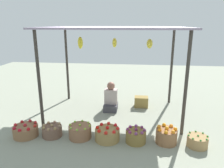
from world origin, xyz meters
TOP-DOWN VIEW (x-y plane):
  - ground_plane at (0.00, 0.00)m, footprint 14.00×14.00m
  - market_stall_structure at (-0.00, 0.01)m, footprint 3.39×2.22m
  - vendor_person at (-0.12, 0.21)m, footprint 0.36×0.44m
  - basket_red_apples at (-1.72, -1.41)m, footprint 0.51×0.51m
  - basket_potatoes at (-1.17, -1.36)m, footprint 0.41×0.41m
  - basket_limes at (-0.57, -1.35)m, footprint 0.46×0.46m
  - basket_red_tomatoes at (0.00, -1.38)m, footprint 0.50×0.50m
  - basket_purple_onions at (0.57, -1.39)m, footprint 0.40×0.40m
  - basket_oranges at (1.17, -1.35)m, footprint 0.41×0.41m
  - basket_green_chilies at (1.75, -1.41)m, footprint 0.39×0.39m
  - wooden_crate_near_vendor at (0.71, 0.52)m, footprint 0.38×0.27m

SIDE VIEW (x-z plane):
  - ground_plane at x=0.00m, z-range 0.00..0.00m
  - basket_green_chilies at x=1.75m, z-range -0.01..0.23m
  - basket_red_apples at x=-1.72m, z-range -0.02..0.26m
  - basket_potatoes at x=-1.17m, z-range -0.02..0.26m
  - basket_red_tomatoes at x=0.00m, z-range -0.02..0.28m
  - basket_purple_onions at x=0.57m, z-range -0.02..0.29m
  - basket_limes at x=-0.57m, z-range -0.02..0.29m
  - wooden_crate_near_vendor at x=0.71m, z-range 0.00..0.29m
  - basket_oranges at x=1.17m, z-range -0.02..0.33m
  - vendor_person at x=-0.12m, z-range -0.09..0.69m
  - market_stall_structure at x=0.00m, z-range 0.94..3.14m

